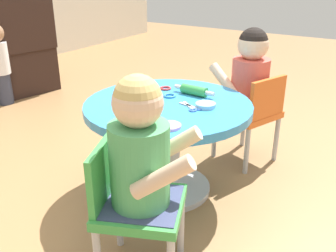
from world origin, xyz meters
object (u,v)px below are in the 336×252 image
(child_chair_right, at_px, (252,113))
(armchair_dark, at_px, (6,58))
(rolling_pin, at_px, (194,90))
(craft_scissors, at_px, (193,108))
(seated_child_right, at_px, (250,74))
(craft_table, at_px, (168,127))
(seated_child_left, at_px, (141,148))
(child_chair_left, at_px, (132,203))

(child_chair_right, xyz_separation_m, armchair_dark, (0.11, 2.38, 0.00))
(child_chair_right, height_order, rolling_pin, rolling_pin)
(child_chair_right, relative_size, craft_scissors, 3.77)
(seated_child_right, xyz_separation_m, armchair_dark, (0.10, 2.35, -0.22))
(craft_table, height_order, child_chair_right, child_chair_right)
(armchair_dark, height_order, craft_scissors, armchair_dark)
(child_chair_right, bearing_deg, seated_child_left, 179.73)
(craft_table, relative_size, child_chair_right, 1.51)
(child_chair_left, bearing_deg, armchair_dark, 62.84)
(seated_child_left, distance_m, armchair_dark, 2.67)
(seated_child_right, xyz_separation_m, rolling_pin, (-0.38, 0.15, -0.02))
(rolling_pin, distance_m, craft_scissors, 0.20)
(child_chair_right, xyz_separation_m, rolling_pin, (-0.37, 0.19, 0.21))
(seated_child_left, xyz_separation_m, child_chair_right, (1.08, -0.01, -0.23))
(craft_table, bearing_deg, child_chair_right, -23.66)
(seated_child_right, relative_size, rolling_pin, 2.21)
(seated_child_right, relative_size, armchair_dark, 0.60)
(craft_table, height_order, armchair_dark, armchair_dark)
(seated_child_left, bearing_deg, seated_child_right, 1.70)
(craft_table, distance_m, rolling_pin, 0.23)
(child_chair_right, bearing_deg, rolling_pin, 153.24)
(seated_child_left, bearing_deg, child_chair_right, -0.27)
(seated_child_left, distance_m, craft_scissors, 0.54)
(child_chair_left, distance_m, armchair_dark, 2.63)
(child_chair_left, height_order, seated_child_right, seated_child_right)
(child_chair_right, distance_m, rolling_pin, 0.46)
(child_chair_left, bearing_deg, craft_table, 19.26)
(child_chair_left, height_order, armchair_dark, armchair_dark)
(rolling_pin, bearing_deg, craft_table, 163.57)
(craft_table, bearing_deg, armchair_dark, 73.22)
(seated_child_right, xyz_separation_m, craft_scissors, (-0.56, 0.06, -0.04))
(armchair_dark, bearing_deg, seated_child_left, -116.51)
(craft_table, xyz_separation_m, armchair_dark, (0.65, 2.15, -0.05))
(craft_table, distance_m, craft_scissors, 0.19)
(seated_child_left, distance_m, rolling_pin, 0.73)
(craft_table, bearing_deg, child_chair_left, -160.74)
(craft_scissors, bearing_deg, child_chair_right, -10.30)
(seated_child_left, bearing_deg, craft_table, 23.16)
(child_chair_left, xyz_separation_m, child_chair_right, (1.09, -0.04, 0.00))
(craft_table, relative_size, child_chair_left, 1.51)
(craft_table, distance_m, child_chair_right, 0.59)
(seated_child_left, height_order, armchair_dark, armchair_dark)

